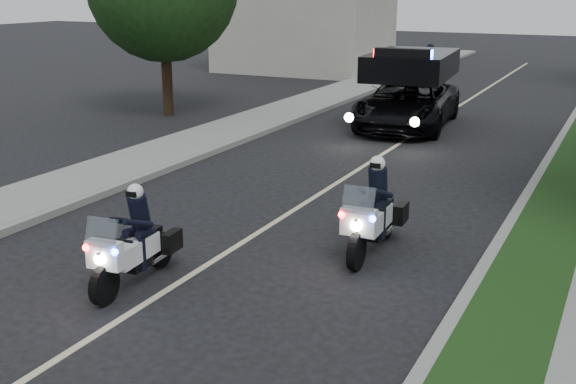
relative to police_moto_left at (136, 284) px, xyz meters
name	(u,v)px	position (x,y,z in m)	size (l,w,h in m)	color
ground	(174,286)	(0.57, 0.17, 0.00)	(120.00, 120.00, 0.00)	black
curb_right	(545,165)	(4.67, 10.17, 0.07)	(0.20, 60.00, 0.15)	gray
grass_verge	(575,168)	(5.37, 10.17, 0.08)	(1.20, 60.00, 0.16)	#193814
curb_left	(256,135)	(-3.53, 10.17, 0.07)	(0.20, 60.00, 0.15)	gray
sidewalk_left	(224,132)	(-4.63, 10.17, 0.08)	(2.00, 60.00, 0.16)	gray
building_far	(305,2)	(-9.43, 26.17, 3.50)	(8.00, 6.00, 7.00)	#A8A396
lane_marking	(387,151)	(0.57, 10.17, 0.00)	(0.12, 50.00, 0.01)	#BFB78C
police_moto_left	(136,284)	(0.00, 0.00, 0.00)	(0.64, 1.83, 1.55)	white
police_moto_right	(372,252)	(2.77, 2.84, 0.00)	(0.69, 1.96, 1.66)	silver
police_suv	(406,127)	(0.01, 13.74, 0.00)	(2.61, 5.63, 2.74)	black
bicycle	(428,92)	(-1.46, 21.49, 0.00)	(0.59, 1.69, 0.89)	black
cyclist	(428,92)	(-1.46, 21.49, 0.00)	(0.66, 0.44, 1.82)	black
tree_left_near	(169,115)	(-8.10, 12.17, 0.00)	(5.06, 5.06, 8.43)	#193D14
tree_left_far	(341,65)	(-8.74, 29.62, 0.00)	(6.24, 6.24, 10.40)	#103511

